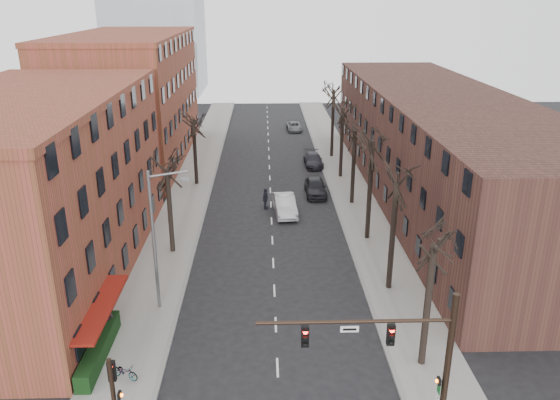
{
  "coord_description": "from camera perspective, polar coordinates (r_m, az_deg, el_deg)",
  "views": [
    {
      "loc": [
        -0.58,
        -19.72,
        18.24
      ],
      "look_at": [
        0.57,
        18.46,
        4.0
      ],
      "focal_mm": 35.0,
      "sensor_mm": 36.0,
      "label": 1
    }
  ],
  "objects": [
    {
      "name": "sidewalk_left",
      "position": [
        58.13,
        -8.97,
        1.98
      ],
      "size": [
        4.0,
        90.0,
        0.15
      ],
      "primitive_type": "cube",
      "color": "gray",
      "rests_on": "ground"
    },
    {
      "name": "tree_right_a",
      "position": [
        31.02,
        14.52,
        -16.33
      ],
      "size": [
        5.2,
        5.2,
        10.0
      ],
      "primitive_type": null,
      "color": "black",
      "rests_on": "ground"
    },
    {
      "name": "hedge",
      "position": [
        31.63,
        -18.39,
        -14.55
      ],
      "size": [
        0.8,
        6.0,
        1.0
      ],
      "primitive_type": "cube",
      "color": "black",
      "rests_on": "sidewalk_left"
    },
    {
      "name": "tree_right_d",
      "position": [
        51.74,
        7.49,
        -0.38
      ],
      "size": [
        5.2,
        5.2,
        10.0
      ],
      "primitive_type": null,
      "color": "black",
      "rests_on": "ground"
    },
    {
      "name": "building_left_far",
      "position": [
        66.52,
        -15.34,
        10.0
      ],
      "size": [
        12.0,
        28.0,
        14.0
      ],
      "primitive_type": "cube",
      "color": "brown",
      "rests_on": "ground"
    },
    {
      "name": "parked_car_near",
      "position": [
        53.48,
        3.72,
        1.41
      ],
      "size": [
        2.0,
        4.93,
        1.68
      ],
      "primitive_type": "imported",
      "rotation": [
        0.0,
        0.0,
        0.0
      ],
      "color": "black",
      "rests_on": "ground"
    },
    {
      "name": "building_left_near",
      "position": [
        39.92,
        -24.35,
        0.71
      ],
      "size": [
        12.0,
        26.0,
        12.0
      ],
      "primitive_type": "cube",
      "color": "brown",
      "rests_on": "ground"
    },
    {
      "name": "tree_left_a",
      "position": [
        42.48,
        -11.11,
        -5.4
      ],
      "size": [
        5.2,
        5.2,
        9.5
      ],
      "primitive_type": null,
      "color": "black",
      "rests_on": "ground"
    },
    {
      "name": "parked_car_far",
      "position": [
        79.95,
        1.48,
        7.7
      ],
      "size": [
        2.31,
        4.53,
        1.22
      ],
      "primitive_type": "imported",
      "rotation": [
        0.0,
        0.0,
        0.06
      ],
      "color": "#5C5F64",
      "rests_on": "ground"
    },
    {
      "name": "tree_right_f",
      "position": [
        66.78,
        5.4,
        4.5
      ],
      "size": [
        5.2,
        5.2,
        11.6
      ],
      "primitive_type": null,
      "color": "black",
      "rests_on": "ground"
    },
    {
      "name": "tree_left_b",
      "position": [
        57.17,
        -8.69,
        1.59
      ],
      "size": [
        5.2,
        5.2,
        9.5
      ],
      "primitive_type": null,
      "color": "black",
      "rests_on": "ground"
    },
    {
      "name": "silver_sedan",
      "position": [
        48.65,
        0.51,
        -0.52
      ],
      "size": [
        2.19,
        5.2,
        1.67
      ],
      "primitive_type": "imported",
      "rotation": [
        0.0,
        0.0,
        0.08
      ],
      "color": "#A3A4AA",
      "rests_on": "ground"
    },
    {
      "name": "tree_right_b",
      "position": [
        37.49,
        11.25,
        -9.1
      ],
      "size": [
        5.2,
        5.2,
        10.8
      ],
      "primitive_type": null,
      "color": "black",
      "rests_on": "ground"
    },
    {
      "name": "streetlight",
      "position": [
        33.17,
        -12.81,
        -3.6
      ],
      "size": [
        2.45,
        0.22,
        9.03
      ],
      "color": "slate",
      "rests_on": "ground"
    },
    {
      "name": "sidewalk_right",
      "position": [
        58.29,
        6.84,
        2.14
      ],
      "size": [
        4.0,
        90.0,
        0.15
      ],
      "primitive_type": "cube",
      "color": "gray",
      "rests_on": "ground"
    },
    {
      "name": "parked_car_mid",
      "position": [
        62.88,
        3.5,
        4.21
      ],
      "size": [
        2.11,
        4.91,
        1.41
      ],
      "primitive_type": "imported",
      "rotation": [
        0.0,
        0.0,
        0.03
      ],
      "color": "black",
      "rests_on": "ground"
    },
    {
      "name": "bicycle",
      "position": [
        29.82,
        -15.94,
        -16.82
      ],
      "size": [
        1.66,
        1.16,
        0.83
      ],
      "primitive_type": "imported",
      "rotation": [
        0.0,
        0.0,
        1.14
      ],
      "color": "gray",
      "rests_on": "sidewalk_left"
    },
    {
      "name": "signal_mast_arm",
      "position": [
        24.05,
        13.64,
        -15.36
      ],
      "size": [
        8.14,
        0.3,
        7.2
      ],
      "color": "black",
      "rests_on": "ground"
    },
    {
      "name": "awning_left",
      "position": [
        32.74,
        -17.61,
        -14.51
      ],
      "size": [
        1.2,
        7.0,
        0.15
      ],
      "primitive_type": "cube",
      "color": "maroon",
      "rests_on": "ground"
    },
    {
      "name": "signal_pole_left",
      "position": [
        25.25,
        -16.96,
        -18.84
      ],
      "size": [
        0.47,
        0.44,
        4.4
      ],
      "color": "black",
      "rests_on": "ground"
    },
    {
      "name": "building_right",
      "position": [
        54.06,
        16.27,
        5.44
      ],
      "size": [
        12.0,
        50.0,
        10.0
      ],
      "primitive_type": "cube",
      "color": "#452820",
      "rests_on": "ground"
    },
    {
      "name": "pedestrian_crossing",
      "position": [
        49.76,
        -1.53,
        0.13
      ],
      "size": [
        0.85,
        1.24,
        1.95
      ],
      "primitive_type": "imported",
      "rotation": [
        0.0,
        0.0,
        1.21
      ],
      "color": "black",
      "rests_on": "ground"
    },
    {
      "name": "tree_right_e",
      "position": [
        59.2,
        6.31,
        2.37
      ],
      "size": [
        5.2,
        5.2,
        10.8
      ],
      "primitive_type": null,
      "color": "black",
      "rests_on": "ground"
    },
    {
      "name": "pedestrian_b",
      "position": [
        33.11,
        -17.64,
        -11.82
      ],
      "size": [
        0.92,
        0.72,
        1.89
      ],
      "primitive_type": "imported",
      "rotation": [
        0.0,
        0.0,
        3.14
      ],
      "color": "black",
      "rests_on": "sidewalk_left"
    },
    {
      "name": "tree_right_c",
      "position": [
        44.47,
        9.06,
        -4.05
      ],
      "size": [
        5.2,
        5.2,
        11.6
      ],
      "primitive_type": null,
      "color": "black",
      "rests_on": "ground"
    }
  ]
}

